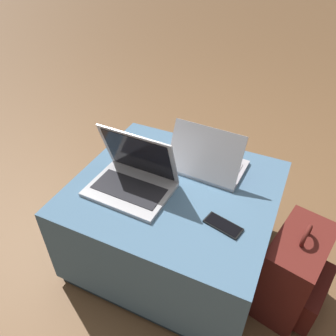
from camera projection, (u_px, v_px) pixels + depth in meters
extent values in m
plane|color=brown|center=(174.00, 253.00, 1.70)|extent=(14.00, 14.00, 0.00)
cube|color=#2A3D4E|center=(174.00, 250.00, 1.69)|extent=(0.83, 0.74, 0.05)
cube|color=slate|center=(174.00, 219.00, 1.54)|extent=(0.86, 0.77, 0.42)
cube|color=#B7B7BC|center=(130.00, 189.00, 1.38)|extent=(0.35, 0.26, 0.02)
cube|color=#232328|center=(129.00, 189.00, 1.37)|extent=(0.31, 0.15, 0.00)
cube|color=#B7B7BC|center=(139.00, 154.00, 1.37)|extent=(0.35, 0.10, 0.24)
cube|color=black|center=(138.00, 155.00, 1.36)|extent=(0.31, 0.08, 0.21)
cube|color=#B7B7BC|center=(208.00, 166.00, 1.51)|extent=(0.33, 0.25, 0.02)
cube|color=#9E9EA3|center=(209.00, 163.00, 1.51)|extent=(0.29, 0.14, 0.00)
cube|color=#B7B7BC|center=(205.00, 153.00, 1.40)|extent=(0.33, 0.12, 0.21)
cube|color=#B23D93|center=(205.00, 153.00, 1.40)|extent=(0.29, 0.11, 0.18)
cube|color=black|center=(223.00, 225.00, 1.23)|extent=(0.16, 0.10, 0.01)
cube|color=black|center=(223.00, 224.00, 1.23)|extent=(0.14, 0.09, 0.00)
cube|color=#5B1E19|center=(292.00, 271.00, 1.38)|extent=(0.26, 0.37, 0.41)
cube|color=#4E1A15|center=(314.00, 297.00, 1.37)|extent=(0.12, 0.28, 0.18)
torus|color=#5B1E19|center=(306.00, 236.00, 1.24)|extent=(0.04, 0.10, 0.10)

